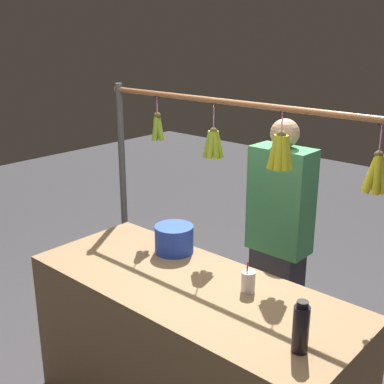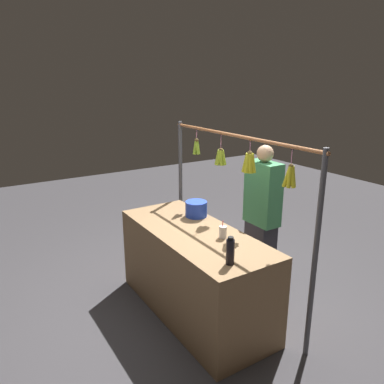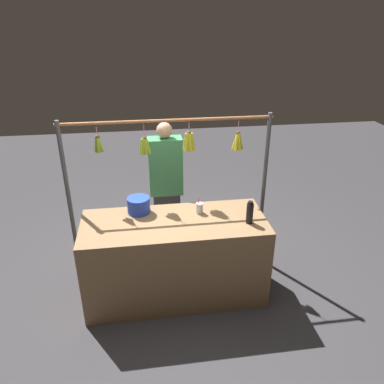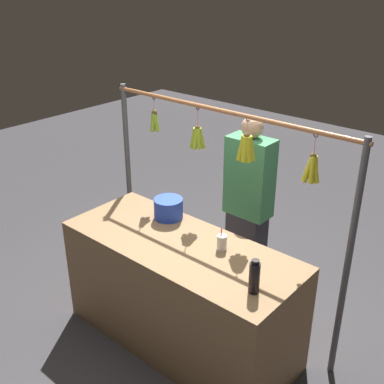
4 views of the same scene
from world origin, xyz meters
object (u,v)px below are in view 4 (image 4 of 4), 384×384
at_px(blue_bucket, 168,208).
at_px(water_bottle, 254,277).
at_px(vendor_person, 248,210).
at_px(drink_cup, 222,242).

bearing_deg(blue_bucket, water_bottle, 160.97).
bearing_deg(vendor_person, water_bottle, 126.15).
xyz_separation_m(blue_bucket, vendor_person, (-0.32, -0.62, -0.15)).
relative_size(water_bottle, vendor_person, 0.14).
bearing_deg(water_bottle, blue_bucket, -19.03).
height_order(water_bottle, vendor_person, vendor_person).
bearing_deg(water_bottle, drink_cup, -30.42).
distance_m(water_bottle, vendor_person, 1.22).
height_order(blue_bucket, vendor_person, vendor_person).
relative_size(drink_cup, vendor_person, 0.10).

